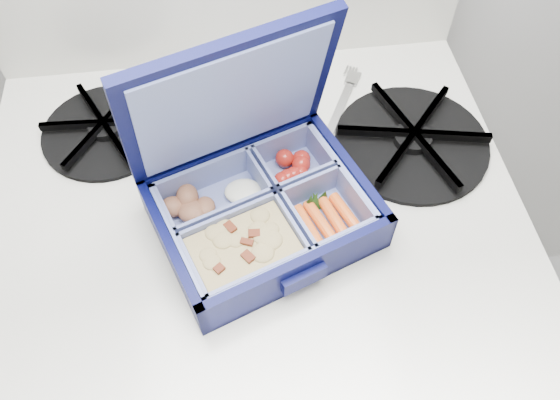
{
  "coord_description": "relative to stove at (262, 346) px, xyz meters",
  "views": [
    {
      "loc": [
        -0.07,
        1.28,
        1.52
      ],
      "look_at": [
        -0.03,
        1.63,
        1.01
      ],
      "focal_mm": 35.0,
      "sensor_mm": 36.0,
      "label": 1
    }
  ],
  "objects": [
    {
      "name": "burner_grate",
      "position": [
        0.22,
        0.07,
        0.5
      ],
      "size": [
        0.24,
        0.24,
        0.03
      ],
      "primitive_type": "cylinder",
      "rotation": [
        0.0,
        0.0,
        -0.2
      ],
      "color": "black",
      "rests_on": "stove"
    },
    {
      "name": "fork",
      "position": [
        0.13,
        0.13,
        0.49
      ],
      "size": [
        0.1,
        0.16,
        0.01
      ],
      "primitive_type": null,
      "rotation": [
        0.0,
        0.0,
        -0.49
      ],
      "color": "#A6A6A6",
      "rests_on": "stove"
    },
    {
      "name": "bento_box",
      "position": [
        0.01,
        -0.03,
        0.52
      ],
      "size": [
        0.28,
        0.25,
        0.06
      ],
      "primitive_type": null,
      "rotation": [
        0.0,
        0.0,
        0.35
      ],
      "color": "#060939",
      "rests_on": "stove"
    },
    {
      "name": "stove",
      "position": [
        0.0,
        0.0,
        0.0
      ],
      "size": [
        0.65,
        0.65,
        0.98
      ],
      "primitive_type": null,
      "color": "beige",
      "rests_on": "floor"
    },
    {
      "name": "burner_grate_rear",
      "position": [
        -0.18,
        0.14,
        0.5
      ],
      "size": [
        0.18,
        0.18,
        0.02
      ],
      "primitive_type": "cylinder",
      "rotation": [
        0.0,
        0.0,
        -0.06
      ],
      "color": "black",
      "rests_on": "stove"
    }
  ]
}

